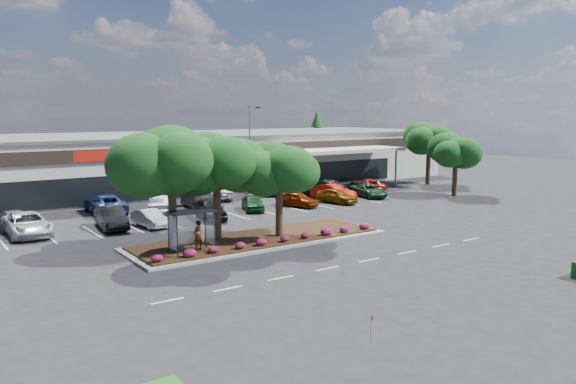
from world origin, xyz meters
TOP-DOWN VIEW (x-y plane):
  - ground at (0.00, 0.00)m, footprint 160.00×160.00m
  - retail_store at (0.06, 33.91)m, footprint 80.40×25.20m
  - landscape_island at (-2.00, 4.00)m, footprint 18.00×6.00m
  - lane_markings at (-0.14, 10.42)m, footprint 33.12×20.06m
  - shrub_row at (-2.00, 1.90)m, footprint 17.00×0.80m
  - bus_shelter at (-7.50, 2.95)m, footprint 2.75×1.55m
  - island_tree_west at (-8.00, 4.50)m, footprint 7.20×7.20m
  - island_tree_mid at (-4.50, 5.20)m, footprint 6.60×6.60m
  - island_tree_east at (-0.50, 3.70)m, footprint 5.80×5.80m
  - tree_east_near at (26.00, 10.00)m, footprint 5.60×5.60m
  - tree_east_far at (31.00, 18.00)m, footprint 6.40×6.40m
  - conifer_north_east at (34.00, 44.00)m, footprint 3.96×3.96m
  - person_waiting at (-6.93, 3.18)m, footprint 0.79×0.68m
  - light_pole at (7.61, 20.80)m, footprint 1.41×0.76m
  - survey_stake at (-7.53, -13.00)m, footprint 0.07×0.14m
  - car_0 at (-14.64, 14.93)m, footprint 2.82×5.97m
  - car_1 at (-8.94, 13.93)m, footprint 2.30×5.20m
  - car_2 at (-6.30, 12.91)m, footprint 1.81×4.14m
  - car_3 at (-1.00, 13.11)m, footprint 3.24×5.36m
  - car_4 at (3.91, 14.49)m, footprint 3.13×4.49m
  - car_5 at (8.47, 13.97)m, footprint 3.03×4.44m
  - car_6 at (12.79, 13.40)m, footprint 2.55×4.53m
  - car_7 at (13.88, 15.27)m, footprint 2.93×5.00m
  - car_8 at (18.02, 14.60)m, footprint 3.20×5.26m
  - car_9 at (-15.06, 17.90)m, footprint 2.09×5.09m
  - car_10 at (-7.31, 20.68)m, footprint 3.20×6.20m
  - car_11 at (-3.48, 17.74)m, footprint 3.64×5.32m
  - car_12 at (0.35, 18.53)m, footprint 2.11×4.80m
  - car_13 at (4.08, 22.42)m, footprint 3.58×6.07m
  - car_14 at (10.83, 22.17)m, footprint 3.02×5.78m
  - car_15 at (14.69, 18.28)m, footprint 3.59×5.33m
  - car_16 at (13.72, 22.22)m, footprint 2.49×4.87m
  - car_17 at (20.60, 17.58)m, footprint 3.84×5.75m

SIDE VIEW (x-z plane):
  - ground at x=0.00m, z-range 0.00..0.00m
  - lane_markings at x=-0.14m, z-range 0.00..0.01m
  - landscape_island at x=-2.00m, z-range -0.01..0.25m
  - shrub_row at x=-2.00m, z-range 0.26..0.76m
  - car_2 at x=-6.30m, z-range 0.00..1.32m
  - car_16 at x=13.72m, z-range 0.00..1.35m
  - car_8 at x=18.02m, z-range 0.00..1.37m
  - car_5 at x=8.47m, z-range 0.00..1.40m
  - survey_stake at x=-7.53m, z-range 0.15..1.25m
  - car_4 at x=3.91m, z-range 0.00..1.42m
  - car_6 at x=12.79m, z-range 0.00..1.46m
  - car_17 at x=20.60m, z-range 0.00..1.46m
  - car_9 at x=-15.06m, z-range 0.00..1.47m
  - car_12 at x=0.35m, z-range 0.00..1.54m
  - car_7 at x=13.88m, z-range 0.00..1.56m
  - car_13 at x=4.08m, z-range 0.00..1.58m
  - car_14 at x=10.83m, z-range 0.00..1.60m
  - car_0 at x=-14.64m, z-range 0.00..1.65m
  - car_1 at x=-8.94m, z-range 0.00..1.66m
  - car_11 at x=-3.48m, z-range 0.00..1.66m
  - car_15 at x=14.69m, z-range 0.00..1.66m
  - car_10 at x=-7.31m, z-range 0.00..1.67m
  - car_3 at x=-1.00m, z-range 0.00..1.71m
  - person_waiting at x=-6.93m, z-range 0.26..2.10m
  - bus_shelter at x=-7.50m, z-range 1.01..3.60m
  - retail_store at x=0.06m, z-range 0.03..6.28m
  - tree_east_near at x=26.00m, z-range 0.00..6.51m
  - island_tree_east at x=-0.50m, z-range 0.26..6.76m
  - tree_east_far at x=31.00m, z-range 0.00..7.62m
  - island_tree_mid at x=-4.50m, z-range 0.26..7.58m
  - light_pole at x=7.61m, z-range -0.55..8.88m
  - island_tree_west at x=-8.00m, z-range 0.26..8.15m
  - conifer_north_east at x=34.00m, z-range 0.00..9.00m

